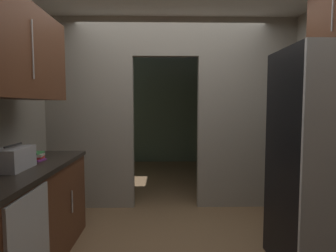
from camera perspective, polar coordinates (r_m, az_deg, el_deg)
The scene contains 7 objects.
kitchen_partition at distance 3.79m, azimuth 0.86°, elevation 3.49°, with size 3.37×0.12×2.58m.
adjoining_room_shell at distance 5.89m, azimuth -0.06°, elevation 3.11°, with size 3.37×3.17×2.58m.
refrigerator at distance 2.70m, azimuth 30.18°, elevation -6.33°, with size 0.80×0.73×1.88m.
lower_cabinet_run at distance 2.75m, azimuth -28.72°, elevation -16.68°, with size 0.69×1.72×0.89m.
upper_cabinet_counterside at distance 2.62m, azimuth -29.85°, elevation 13.58°, with size 0.36×1.55×0.79m.
boombox at distance 2.55m, azimuth -29.30°, elevation -5.90°, with size 0.21×0.36×0.21m.
book_stack at distance 2.88m, azimuth -25.52°, elevation -5.62°, with size 0.14×0.17×0.08m.
Camera 1 is at (-0.12, -2.47, 1.41)m, focal length 29.52 mm.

